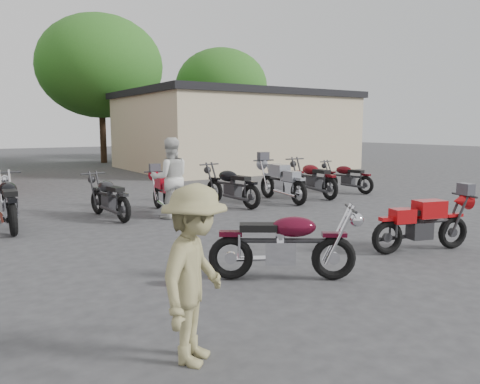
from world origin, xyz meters
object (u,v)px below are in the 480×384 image
person_light (170,178)px  vintage_motorcycle (285,240)px  row_bike_8 (347,176)px  helmet (177,277)px  row_bike_3 (109,195)px  row_bike_7 (313,176)px  row_bike_5 (231,184)px  row_bike_2 (9,199)px  sportbike (423,221)px  row_bike_6 (282,179)px  row_bike_4 (165,191)px  person_tan (195,275)px

person_light → vintage_motorcycle: bearing=97.3°
row_bike_8 → helmet: bearing=111.9°
row_bike_3 → row_bike_8: 7.72m
helmet → row_bike_7: 8.44m
vintage_motorcycle → row_bike_5: bearing=98.7°
row_bike_2 → vintage_motorcycle: bearing=-151.4°
row_bike_5 → row_bike_2: bearing=80.3°
sportbike → row_bike_3: size_ratio=0.95×
row_bike_6 → row_bike_8: row_bike_6 is taller
row_bike_3 → row_bike_5: size_ratio=0.92×
person_light → row_bike_7: person_light is taller
row_bike_8 → person_light: bearing=88.4°
row_bike_3 → row_bike_6: row_bike_6 is taller
helmet → row_bike_5: size_ratio=0.12×
row_bike_2 → row_bike_4: (3.41, -0.04, -0.08)m
vintage_motorcycle → sportbike: bearing=31.8°
helmet → row_bike_6: (5.48, 4.77, 0.51)m
person_tan → row_bike_5: 8.29m
row_bike_3 → row_bike_8: size_ratio=1.03×
sportbike → row_bike_2: size_ratio=0.85×
vintage_motorcycle → row_bike_4: 5.62m
sportbike → row_bike_7: (2.65, 5.68, 0.09)m
row_bike_3 → row_bike_6: 4.81m
vintage_motorcycle → helmet: 1.52m
helmet → person_light: size_ratio=0.13×
helmet → row_bike_4: bearing=67.6°
person_light → row_bike_2: bearing=0.3°
row_bike_3 → row_bike_7: row_bike_7 is taller
vintage_motorcycle → row_bike_6: 6.80m
person_light → row_bike_8: size_ratio=1.01×
row_bike_5 → row_bike_6: size_ratio=0.95×
vintage_motorcycle → row_bike_5: (2.59, 5.54, 0.03)m
row_bike_2 → row_bike_8: size_ratio=1.15×
sportbike → vintage_motorcycle: bearing=-165.8°
vintage_motorcycle → row_bike_4: (0.73, 5.57, -0.03)m
person_light → row_bike_8: (6.53, 0.91, -0.39)m
helmet → row_bike_8: 9.85m
row_bike_2 → row_bike_6: bearing=-88.9°
row_bike_3 → row_bike_7: size_ratio=0.89×
row_bike_4 → row_bike_7: row_bike_7 is taller
row_bike_8 → row_bike_4: bearing=82.1°
row_bike_2 → helmet: bearing=-161.7°
row_bike_2 → row_bike_6: row_bike_6 is taller
row_bike_6 → vintage_motorcycle: bearing=146.5°
vintage_motorcycle → row_bike_6: bearing=86.1°
person_tan → row_bike_6: bearing=6.4°
row_bike_5 → row_bike_8: (4.48, 0.22, -0.06)m
vintage_motorcycle → sportbike: (2.84, -0.10, -0.04)m
row_bike_3 → row_bike_7: (6.13, -0.03, 0.06)m
row_bike_7 → sportbike: bearing=159.6°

